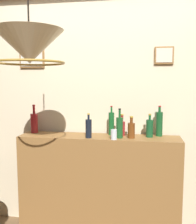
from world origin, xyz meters
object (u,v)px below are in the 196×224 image
object	(u,v)px
liquor_bottle_whiskey	(159,123)
pendant_lamp	(29,48)
liquor_bottle_tequila	(150,128)
liquor_bottle_gin	(122,127)
liquor_bottle_rum	(34,122)
liquor_bottle_rye	(111,123)
liquor_bottle_sherry	(120,127)
glass_tumbler_rocks	(114,135)
liquor_bottle_vermouth	(89,128)
liquor_bottle_amaro	(131,130)

from	to	relation	value
liquor_bottle_whiskey	pendant_lamp	xyz separation A→B (m)	(-0.96, -0.89, 0.65)
liquor_bottle_whiskey	liquor_bottle_tequila	distance (m)	0.12
liquor_bottle_gin	liquor_bottle_rum	world-z (taller)	liquor_bottle_rum
liquor_bottle_gin	liquor_bottle_tequila	world-z (taller)	liquor_bottle_tequila
liquor_bottle_rye	liquor_bottle_sherry	distance (m)	0.16
liquor_bottle_whiskey	liquor_bottle_rum	world-z (taller)	liquor_bottle_whiskey
pendant_lamp	glass_tumbler_rocks	bearing A→B (deg)	51.43
liquor_bottle_gin	liquor_bottle_sherry	bearing A→B (deg)	-96.06
liquor_bottle_whiskey	liquor_bottle_sherry	bearing A→B (deg)	-157.87
glass_tumbler_rocks	pendant_lamp	size ratio (longest dim) A/B	0.16
liquor_bottle_vermouth	liquor_bottle_rum	distance (m)	0.65
liquor_bottle_rum	pendant_lamp	world-z (taller)	pendant_lamp
liquor_bottle_whiskey	glass_tumbler_rocks	bearing A→B (deg)	-151.32
liquor_bottle_rye	pendant_lamp	distance (m)	1.19
liquor_bottle_rum	liquor_bottle_sherry	world-z (taller)	liquor_bottle_rum
liquor_bottle_tequila	liquor_bottle_rum	size ratio (longest dim) A/B	0.76
liquor_bottle_vermouth	liquor_bottle_rye	bearing A→B (deg)	41.60
liquor_bottle_gin	liquor_bottle_rum	size ratio (longest dim) A/B	0.73
liquor_bottle_vermouth	pendant_lamp	xyz separation A→B (m)	(-0.28, -0.69, 0.68)
liquor_bottle_whiskey	glass_tumbler_rocks	xyz separation A→B (m)	(-0.43, -0.24, -0.08)
liquor_bottle_amaro	liquor_bottle_rye	distance (m)	0.24
liquor_bottle_vermouth	liquor_bottle_sherry	xyz separation A→B (m)	(0.30, 0.05, 0.01)
liquor_bottle_whiskey	liquor_bottle_rye	world-z (taller)	liquor_bottle_whiskey
liquor_bottle_tequila	pendant_lamp	size ratio (longest dim) A/B	0.37
liquor_bottle_whiskey	liquor_bottle_rye	size ratio (longest dim) A/B	1.02
liquor_bottle_whiskey	glass_tumbler_rocks	distance (m)	0.50
liquor_bottle_rye	liquor_bottle_sherry	size ratio (longest dim) A/B	1.04
liquor_bottle_whiskey	pendant_lamp	bearing A→B (deg)	-136.91
liquor_bottle_rye	liquor_bottle_amaro	bearing A→B (deg)	-29.46
liquor_bottle_rye	pendant_lamp	bearing A→B (deg)	-118.73
liquor_bottle_amaro	liquor_bottle_rum	bearing A→B (deg)	174.22
liquor_bottle_rye	glass_tumbler_rocks	size ratio (longest dim) A/B	3.12
liquor_bottle_tequila	liquor_bottle_amaro	bearing A→B (deg)	-156.57
liquor_bottle_gin	glass_tumbler_rocks	world-z (taller)	liquor_bottle_gin
liquor_bottle_whiskey	liquor_bottle_amaro	size ratio (longest dim) A/B	1.44
pendant_lamp	liquor_bottle_whiskey	bearing A→B (deg)	43.09
liquor_bottle_tequila	liquor_bottle_sherry	size ratio (longest dim) A/B	0.80
liquor_bottle_vermouth	liquor_bottle_rye	xyz separation A→B (m)	(0.20, 0.18, 0.03)
liquor_bottle_rum	liquor_bottle_sherry	bearing A→B (deg)	-7.42
liquor_bottle_amaro	liquor_bottle_vermouth	bearing A→B (deg)	-171.42
liquor_bottle_whiskey	liquor_bottle_tequila	world-z (taller)	liquor_bottle_whiskey
liquor_bottle_gin	liquor_bottle_rye	xyz separation A→B (m)	(-0.11, 0.01, 0.04)
liquor_bottle_gin	liquor_bottle_whiskey	world-z (taller)	liquor_bottle_whiskey
liquor_bottle_rum	liquor_bottle_sherry	distance (m)	0.93
glass_tumbler_rocks	liquor_bottle_whiskey	bearing A→B (deg)	28.68
liquor_bottle_amaro	pendant_lamp	xyz separation A→B (m)	(-0.68, -0.75, 0.69)
liquor_bottle_vermouth	pendant_lamp	distance (m)	1.01
liquor_bottle_tequila	glass_tumbler_rocks	world-z (taller)	liquor_bottle_tequila
liquor_bottle_vermouth	liquor_bottle_amaro	xyz separation A→B (m)	(0.41, 0.06, -0.01)
liquor_bottle_rye	pendant_lamp	size ratio (longest dim) A/B	0.48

